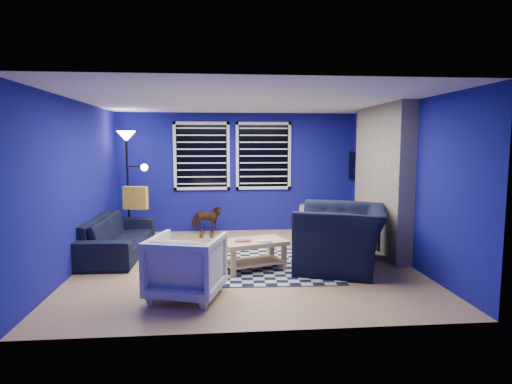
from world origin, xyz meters
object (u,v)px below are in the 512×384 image
(armchair_big, at_px, (341,237))
(coffee_table, at_px, (253,249))
(floor_lamp, at_px, (128,151))
(rocking_horse, at_px, (207,219))
(cabinet, at_px, (316,218))
(sofa, at_px, (118,236))
(tv, at_px, (358,166))
(armchair_bent, at_px, (186,266))

(armchair_big, bearing_deg, coffee_table, -70.81)
(floor_lamp, bearing_deg, coffee_table, -45.61)
(rocking_horse, bearing_deg, cabinet, -77.54)
(armchair_big, distance_m, coffee_table, 1.32)
(armchair_big, distance_m, floor_lamp, 4.38)
(sofa, xyz_separation_m, floor_lamp, (-0.03, 1.19, 1.40))
(rocking_horse, xyz_separation_m, floor_lamp, (-1.47, -0.26, 1.38))
(cabinet, bearing_deg, armchair_big, -80.07)
(tv, bearing_deg, coffee_table, -134.12)
(armchair_bent, bearing_deg, tv, -117.61)
(armchair_big, xyz_separation_m, rocking_horse, (-2.06, 2.54, -0.13))
(armchair_big, distance_m, rocking_horse, 3.27)
(tv, distance_m, sofa, 4.86)
(armchair_bent, height_order, floor_lamp, floor_lamp)
(cabinet, xyz_separation_m, floor_lamp, (-3.77, -0.41, 1.43))
(coffee_table, bearing_deg, armchair_big, -0.19)
(sofa, relative_size, floor_lamp, 1.05)
(rocking_horse, relative_size, coffee_table, 0.59)
(cabinet, bearing_deg, coffee_table, -104.94)
(armchair_big, bearing_deg, cabinet, -165.91)
(sofa, xyz_separation_m, rocking_horse, (1.44, 1.45, 0.01))
(coffee_table, bearing_deg, rocking_horse, 106.47)
(sofa, distance_m, cabinet, 4.07)
(armchair_big, xyz_separation_m, cabinet, (0.25, 2.68, -0.18))
(tv, relative_size, floor_lamp, 0.48)
(cabinet, distance_m, floor_lamp, 4.06)
(rocking_horse, bearing_deg, coffee_table, -154.68)
(tv, xyz_separation_m, armchair_big, (-1.05, -2.43, -0.93))
(rocking_horse, height_order, coffee_table, rocking_horse)
(tv, xyz_separation_m, cabinet, (-0.80, 0.25, -1.11))
(tv, relative_size, armchair_bent, 1.18)
(cabinet, bearing_deg, armchair_bent, -108.30)
(sofa, xyz_separation_m, coffee_table, (2.19, -1.08, 0.00))
(coffee_table, relative_size, cabinet, 1.40)
(tv, relative_size, coffee_table, 0.94)
(tv, bearing_deg, armchair_big, -113.27)
(tv, bearing_deg, floor_lamp, -178.00)
(rocking_horse, relative_size, cabinet, 0.82)
(sofa, height_order, coffee_table, sofa)
(tv, xyz_separation_m, armchair_bent, (-3.26, -3.46, -1.01))
(rocking_horse, distance_m, coffee_table, 2.64)
(coffee_table, relative_size, floor_lamp, 0.51)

